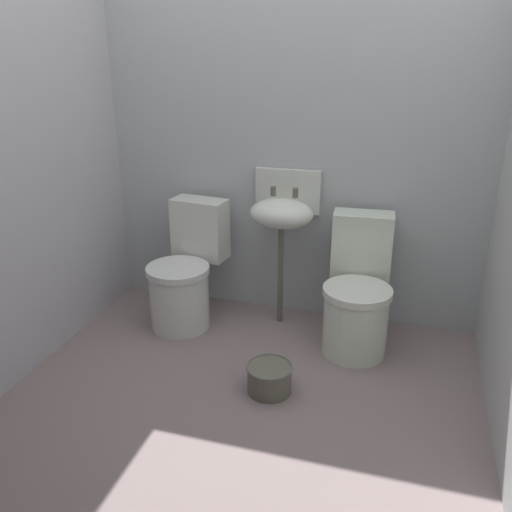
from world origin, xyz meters
TOP-DOWN VIEW (x-y plane):
  - ground_plane at (0.00, 0.00)m, footprint 2.84×2.52m
  - wall_back at (0.00, 1.11)m, footprint 2.84×0.10m
  - wall_left at (-1.27, 0.10)m, footprint 0.10×2.32m
  - toilet_left at (-0.61, 0.71)m, footprint 0.46×0.64m
  - toilet_right at (0.50, 0.71)m, footprint 0.42×0.61m
  - sink at (-0.01, 0.90)m, footprint 0.42×0.35m
  - bucket at (0.12, 0.10)m, footprint 0.25×0.25m

SIDE VIEW (x-z plane):
  - ground_plane at x=0.00m, z-range -0.08..0.00m
  - bucket at x=0.12m, z-range 0.00..0.16m
  - toilet_left at x=-0.61m, z-range -0.07..0.71m
  - toilet_right at x=0.50m, z-range -0.07..0.71m
  - sink at x=-0.01m, z-range 0.26..1.25m
  - wall_back at x=0.00m, z-range 0.00..2.46m
  - wall_left at x=-1.27m, z-range 0.00..2.46m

